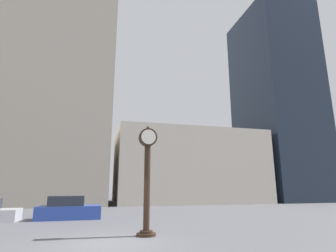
# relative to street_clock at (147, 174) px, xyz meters

# --- Properties ---
(ground_plane) EXTENTS (200.00, 200.00, 0.00)m
(ground_plane) POSITION_rel_street_clock_xyz_m (-1.64, -1.11, -2.60)
(ground_plane) COLOR #515156
(building_tall_tower) EXTENTS (12.91, 12.00, 28.83)m
(building_tall_tower) POSITION_rel_street_clock_xyz_m (-7.49, 22.89, 11.82)
(building_tall_tower) COLOR #ADA393
(building_tall_tower) RESTS_ON ground_plane
(building_storefront_row) EXTENTS (19.12, 12.00, 9.18)m
(building_storefront_row) POSITION_rel_street_clock_xyz_m (9.48, 22.89, 2.00)
(building_storefront_row) COLOR beige
(building_storefront_row) RESTS_ON ground_plane
(building_glass_modern) EXTENTS (9.48, 12.00, 30.63)m
(building_glass_modern) POSITION_rel_street_clock_xyz_m (24.78, 22.89, 12.72)
(building_glass_modern) COLOR #1E2838
(building_glass_modern) RESTS_ON ground_plane
(street_clock) EXTENTS (0.83, 0.83, 4.78)m
(street_clock) POSITION_rel_street_clock_xyz_m (0.00, 0.00, 0.00)
(street_clock) COLOR black
(street_clock) RESTS_ON ground_plane
(car_blue) EXTENTS (3.98, 1.85, 1.46)m
(car_blue) POSITION_rel_street_clock_xyz_m (-3.87, 7.08, -1.98)
(car_blue) COLOR #28429E
(car_blue) RESTS_ON ground_plane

